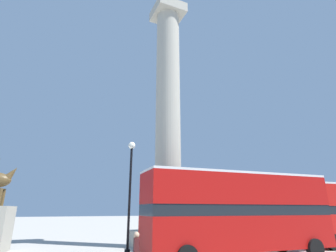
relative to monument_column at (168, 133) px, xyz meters
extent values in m
plane|color=#ADA89E|center=(0.00, 0.00, -8.11)|extent=(200.00, 200.00, 0.00)
cube|color=#A39E8E|center=(0.00, 0.00, -7.57)|extent=(4.43, 4.43, 1.09)
cube|color=#A39E8E|center=(0.00, 0.00, -6.48)|extent=(3.19, 3.19, 1.09)
cylinder|color=#A39E8E|center=(0.00, 0.00, 2.46)|extent=(1.93, 1.93, 16.80)
cube|color=#A39E8E|center=(0.00, 0.00, 11.31)|extent=(2.61, 2.61, 0.90)
sphere|color=brown|center=(0.00, 0.00, 12.22)|extent=(0.91, 0.91, 0.91)
cube|color=#A80F0C|center=(1.81, -5.47, -6.77)|extent=(10.80, 3.17, 1.68)
cube|color=black|center=(1.81, -5.47, -5.66)|extent=(10.79, 3.12, 0.55)
cube|color=#A80F0C|center=(1.81, -5.47, -4.60)|extent=(10.80, 3.17, 1.57)
cube|color=silver|center=(1.81, -5.47, -3.75)|extent=(10.80, 3.17, 0.12)
cylinder|color=black|center=(5.61, -4.49, -7.61)|extent=(1.02, 0.37, 1.00)
cylinder|color=black|center=(5.45, -6.95, -7.61)|extent=(1.02, 0.37, 1.00)
cylinder|color=black|center=(-1.83, -3.99, -7.61)|extent=(1.02, 0.37, 1.00)
cylinder|color=black|center=(9.47, -2.76, -7.61)|extent=(1.02, 0.38, 1.00)
cylinder|color=black|center=(9.25, -5.29, -7.61)|extent=(1.02, 0.38, 1.00)
cone|color=brown|center=(-10.18, 2.32, -3.37)|extent=(1.08, 0.74, 1.09)
cylinder|color=brown|center=(-10.47, 2.67, -4.88)|extent=(0.20, 0.20, 1.08)
cylinder|color=brown|center=(-10.57, 2.11, -4.88)|extent=(0.20, 0.20, 1.08)
cylinder|color=black|center=(-3.52, -2.37, -5.09)|extent=(0.14, 0.14, 6.04)
sphere|color=white|center=(-3.52, -2.37, -1.86)|extent=(0.43, 0.43, 0.43)
cube|color=#471919|center=(-4.63, -7.36, -6.99)|extent=(0.26, 0.46, 0.64)
sphere|color=tan|center=(-4.63, -7.36, -6.56)|extent=(0.22, 0.22, 0.22)
camera|label=1|loc=(-7.95, -17.61, -5.66)|focal=28.00mm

